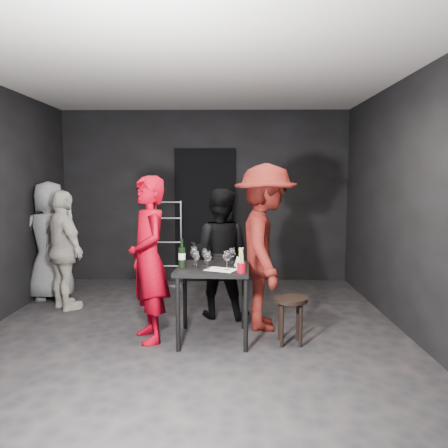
{
  "coord_description": "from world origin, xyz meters",
  "views": [
    {
      "loc": [
        0.39,
        -4.44,
        1.63
      ],
      "look_at": [
        0.33,
        0.25,
        1.14
      ],
      "focal_mm": 35.0,
      "sensor_mm": 36.0,
      "label": 1
    }
  ],
  "objects_px": {
    "woman_black": "(219,252)",
    "bystander_cream": "(64,251)",
    "wine_bottle": "(182,256)",
    "bystander_grey": "(50,237)",
    "server_red": "(148,250)",
    "stool": "(290,307)",
    "tasting_table": "(213,276)",
    "hand_truck": "(169,269)",
    "man_maroon": "(266,231)",
    "breadstick_cup": "(241,261)"
  },
  "relations": [
    {
      "from": "tasting_table",
      "to": "server_red",
      "type": "relative_size",
      "value": 0.41
    },
    {
      "from": "hand_truck",
      "to": "bystander_cream",
      "type": "height_order",
      "value": "bystander_cream"
    },
    {
      "from": "tasting_table",
      "to": "server_red",
      "type": "distance_m",
      "value": 0.7
    },
    {
      "from": "server_red",
      "to": "wine_bottle",
      "type": "distance_m",
      "value": 0.34
    },
    {
      "from": "woman_black",
      "to": "bystander_cream",
      "type": "height_order",
      "value": "woman_black"
    },
    {
      "from": "bystander_cream",
      "to": "server_red",
      "type": "bearing_deg",
      "value": -174.91
    },
    {
      "from": "man_maroon",
      "to": "bystander_grey",
      "type": "distance_m",
      "value": 3.02
    },
    {
      "from": "wine_bottle",
      "to": "bystander_grey",
      "type": "bearing_deg",
      "value": 142.43
    },
    {
      "from": "server_red",
      "to": "man_maroon",
      "type": "xyz_separation_m",
      "value": [
        1.2,
        0.39,
        0.15
      ]
    },
    {
      "from": "woman_black",
      "to": "breadstick_cup",
      "type": "distance_m",
      "value": 1.06
    },
    {
      "from": "tasting_table",
      "to": "man_maroon",
      "type": "height_order",
      "value": "man_maroon"
    },
    {
      "from": "server_red",
      "to": "bystander_cream",
      "type": "xyz_separation_m",
      "value": [
        -1.24,
        1.02,
        -0.18
      ]
    },
    {
      "from": "hand_truck",
      "to": "wine_bottle",
      "type": "bearing_deg",
      "value": -77.86
    },
    {
      "from": "stool",
      "to": "bystander_cream",
      "type": "xyz_separation_m",
      "value": [
        -2.66,
        1.12,
        0.37
      ]
    },
    {
      "from": "server_red",
      "to": "stool",
      "type": "bearing_deg",
      "value": 60.42
    },
    {
      "from": "man_maroon",
      "to": "hand_truck",
      "type": "bearing_deg",
      "value": 34.71
    },
    {
      "from": "hand_truck",
      "to": "tasting_table",
      "type": "height_order",
      "value": "hand_truck"
    },
    {
      "from": "bystander_cream",
      "to": "breadstick_cup",
      "type": "relative_size",
      "value": 5.79
    },
    {
      "from": "bystander_cream",
      "to": "wine_bottle",
      "type": "xyz_separation_m",
      "value": [
        1.58,
        -1.02,
        0.12
      ]
    },
    {
      "from": "server_red",
      "to": "man_maroon",
      "type": "bearing_deg",
      "value": 82.4
    },
    {
      "from": "bystander_cream",
      "to": "breadstick_cup",
      "type": "height_order",
      "value": "bystander_cream"
    },
    {
      "from": "tasting_table",
      "to": "man_maroon",
      "type": "relative_size",
      "value": 0.35
    },
    {
      "from": "bystander_cream",
      "to": "hand_truck",
      "type": "bearing_deg",
      "value": -84.75
    },
    {
      "from": "server_red",
      "to": "tasting_table",
      "type": "bearing_deg",
      "value": 65.8
    },
    {
      "from": "woman_black",
      "to": "bystander_grey",
      "type": "height_order",
      "value": "bystander_grey"
    },
    {
      "from": "server_red",
      "to": "wine_bottle",
      "type": "bearing_deg",
      "value": 63.93
    },
    {
      "from": "woman_black",
      "to": "man_maroon",
      "type": "relative_size",
      "value": 0.72
    },
    {
      "from": "man_maroon",
      "to": "wine_bottle",
      "type": "distance_m",
      "value": 0.97
    },
    {
      "from": "woman_black",
      "to": "bystander_grey",
      "type": "distance_m",
      "value": 2.4
    },
    {
      "from": "woman_black",
      "to": "tasting_table",
      "type": "bearing_deg",
      "value": 97.49
    },
    {
      "from": "man_maroon",
      "to": "woman_black",
      "type": "bearing_deg",
      "value": 53.83
    },
    {
      "from": "tasting_table",
      "to": "bystander_cream",
      "type": "relative_size",
      "value": 0.51
    },
    {
      "from": "stool",
      "to": "bystander_cream",
      "type": "relative_size",
      "value": 0.32
    },
    {
      "from": "tasting_table",
      "to": "woman_black",
      "type": "xyz_separation_m",
      "value": [
        0.04,
        0.76,
        0.12
      ]
    },
    {
      "from": "tasting_table",
      "to": "bystander_grey",
      "type": "height_order",
      "value": "bystander_grey"
    },
    {
      "from": "hand_truck",
      "to": "man_maroon",
      "type": "xyz_separation_m",
      "value": [
        1.34,
        -1.98,
        0.84
      ]
    },
    {
      "from": "server_red",
      "to": "bystander_cream",
      "type": "bearing_deg",
      "value": -155.23
    },
    {
      "from": "bystander_cream",
      "to": "wine_bottle",
      "type": "height_order",
      "value": "bystander_cream"
    },
    {
      "from": "server_red",
      "to": "woman_black",
      "type": "bearing_deg",
      "value": 112.6
    },
    {
      "from": "hand_truck",
      "to": "bystander_grey",
      "type": "relative_size",
      "value": 0.76
    },
    {
      "from": "wine_bottle",
      "to": "tasting_table",
      "type": "bearing_deg",
      "value": 3.62
    },
    {
      "from": "hand_truck",
      "to": "woman_black",
      "type": "distance_m",
      "value": 1.88
    },
    {
      "from": "tasting_table",
      "to": "man_maroon",
      "type": "bearing_deg",
      "value": 34.22
    },
    {
      "from": "stool",
      "to": "woman_black",
      "type": "relative_size",
      "value": 0.31
    },
    {
      "from": "tasting_table",
      "to": "server_red",
      "type": "xyz_separation_m",
      "value": [
        -0.65,
        -0.02,
        0.27
      ]
    },
    {
      "from": "bystander_grey",
      "to": "breadstick_cup",
      "type": "bearing_deg",
      "value": 128.43
    },
    {
      "from": "tasting_table",
      "to": "woman_black",
      "type": "distance_m",
      "value": 0.77
    },
    {
      "from": "tasting_table",
      "to": "stool",
      "type": "bearing_deg",
      "value": -8.26
    },
    {
      "from": "stool",
      "to": "hand_truck",
      "type": "bearing_deg",
      "value": 122.14
    },
    {
      "from": "bystander_grey",
      "to": "server_red",
      "type": "bearing_deg",
      "value": 120.1
    }
  ]
}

